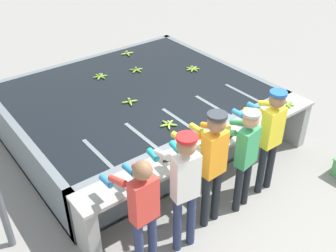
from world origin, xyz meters
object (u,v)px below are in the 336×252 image
(banana_bunch_floating_3, at_px, (130,102))
(banana_bunch_floating_0, at_px, (193,69))
(worker_3, at_px, (244,152))
(worker_0, at_px, (142,206))
(banana_bunch_ledge_1, at_px, (208,145))
(worker_4, at_px, (270,132))
(knife_1, at_px, (172,160))
(banana_bunch_floating_1, at_px, (100,76))
(banana_bunch_floating_5, at_px, (136,70))
(worker_1, at_px, (184,182))
(knife_0, at_px, (234,134))
(banana_bunch_floating_2, at_px, (168,124))
(worker_2, at_px, (212,159))
(banana_bunch_floating_4, at_px, (127,53))
(banana_bunch_ledge_2, at_px, (286,104))
(banana_bunch_ledge_0, at_px, (275,115))

(banana_bunch_floating_3, bearing_deg, banana_bunch_floating_0, 11.56)
(worker_3, distance_m, banana_bunch_floating_3, 2.23)
(worker_0, relative_size, worker_3, 1.01)
(banana_bunch_floating_0, bearing_deg, banana_bunch_ledge_1, -125.69)
(worker_4, distance_m, banana_bunch_ledge_1, 0.88)
(knife_1, bearing_deg, worker_3, -33.00)
(worker_4, bearing_deg, banana_bunch_ledge_1, 150.87)
(banana_bunch_floating_1, relative_size, banana_bunch_floating_5, 1.02)
(worker_1, distance_m, knife_0, 1.48)
(worker_1, bearing_deg, banana_bunch_floating_1, 77.10)
(worker_3, relative_size, banana_bunch_ledge_1, 5.67)
(worker_4, relative_size, banana_bunch_ledge_1, 5.98)
(banana_bunch_floating_1, distance_m, banana_bunch_floating_2, 2.08)
(worker_3, bearing_deg, banana_bunch_floating_0, 63.35)
(banana_bunch_floating_1, distance_m, banana_bunch_floating_3, 1.14)
(banana_bunch_floating_2, height_order, banana_bunch_floating_5, same)
(knife_0, bearing_deg, banana_bunch_floating_0, 64.60)
(banana_bunch_floating_3, xyz_separation_m, banana_bunch_ledge_1, (0.19, -1.72, 0.00))
(worker_1, relative_size, worker_4, 1.03)
(banana_bunch_floating_0, bearing_deg, banana_bunch_floating_1, 153.32)
(worker_0, height_order, worker_1, worker_1)
(worker_1, xyz_separation_m, banana_bunch_floating_2, (0.77, 1.30, -0.17))
(worker_4, relative_size, banana_bunch_floating_3, 6.09)
(worker_2, bearing_deg, banana_bunch_floating_2, 79.07)
(banana_bunch_floating_1, bearing_deg, worker_0, -111.80)
(worker_1, relative_size, banana_bunch_floating_4, 6.14)
(worker_0, xyz_separation_m, knife_0, (1.93, 0.46, -0.08))
(banana_bunch_floating_2, distance_m, banana_bunch_floating_5, 2.03)
(banana_bunch_floating_5, height_order, banana_bunch_ledge_1, banana_bunch_ledge_1)
(worker_3, relative_size, banana_bunch_floating_5, 5.78)
(banana_bunch_floating_5, bearing_deg, knife_1, -114.21)
(banana_bunch_floating_0, height_order, banana_bunch_ledge_2, banana_bunch_ledge_2)
(banana_bunch_floating_3, bearing_deg, banana_bunch_ledge_0, -47.97)
(worker_3, relative_size, knife_0, 4.60)
(banana_bunch_floating_3, bearing_deg, knife_1, -103.86)
(banana_bunch_ledge_1, bearing_deg, banana_bunch_ledge_2, 2.52)
(banana_bunch_floating_0, distance_m, banana_bunch_ledge_2, 2.01)
(banana_bunch_floating_1, distance_m, banana_bunch_floating_5, 0.71)
(banana_bunch_floating_1, height_order, banana_bunch_floating_2, same)
(worker_1, xyz_separation_m, worker_4, (1.65, 0.10, -0.03))
(worker_3, distance_m, banana_bunch_floating_4, 4.01)
(banana_bunch_floating_1, xyz_separation_m, knife_0, (0.60, -2.87, -0.01))
(worker_3, xyz_separation_m, worker_4, (0.56, 0.05, 0.06))
(banana_bunch_floating_4, distance_m, banana_bunch_ledge_0, 3.54)
(worker_0, height_order, banana_bunch_floating_2, worker_0)
(worker_4, xyz_separation_m, banana_bunch_floating_1, (-0.87, 3.28, -0.13))
(banana_bunch_ledge_0, bearing_deg, banana_bunch_floating_5, 106.53)
(banana_bunch_ledge_1, distance_m, knife_0, 0.50)
(banana_bunch_floating_3, relative_size, banana_bunch_floating_5, 1.00)
(worker_2, relative_size, knife_1, 5.31)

